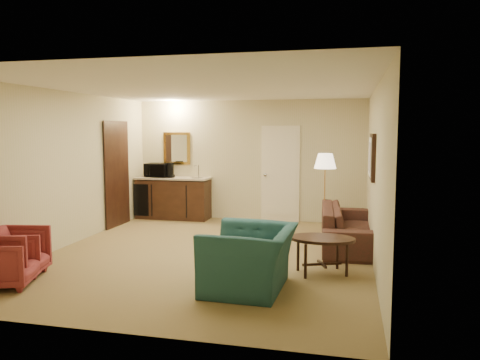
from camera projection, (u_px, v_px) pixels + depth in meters
The scene contains 12 objects.
ground at pixel (209, 254), 7.41m from camera, with size 6.00×6.00×0.00m, color olive.
room_walls at pixel (216, 144), 7.99m from camera, with size 5.02×6.01×2.61m.
wetbar_cabinet at pixel (173, 198), 10.37m from camera, with size 1.64×0.58×0.92m, color #381E12.
sofa at pixel (349, 220), 7.90m from camera, with size 2.29×0.67×0.90m, color black.
teal_armchair at pixel (250, 248), 5.70m from camera, with size 1.18×0.77×1.03m, color #1F4F4E.
rose_chair_near at pixel (14, 251), 6.15m from camera, with size 0.71×0.67×0.74m, color maroon.
rose_chair_far at pixel (6, 260), 5.83m from camera, with size 0.64×0.60×0.66m, color maroon.
coffee_table at pixel (322, 255), 6.36m from camera, with size 0.88×0.59×0.51m, color black.
floor_lamp at pixel (325, 194), 8.67m from camera, with size 0.41×0.41×1.54m, color #BD893F.
waste_bin at pixel (201, 214), 10.18m from camera, with size 0.23×0.23×0.28m, color black.
microwave at pixel (158, 169), 10.38m from camera, with size 0.55×0.30×0.37m, color black.
coffee_maker at pixel (170, 170), 10.24m from camera, with size 0.17×0.17×0.33m, color black.
Camera 1 is at (2.13, -6.94, 1.94)m, focal length 35.00 mm.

